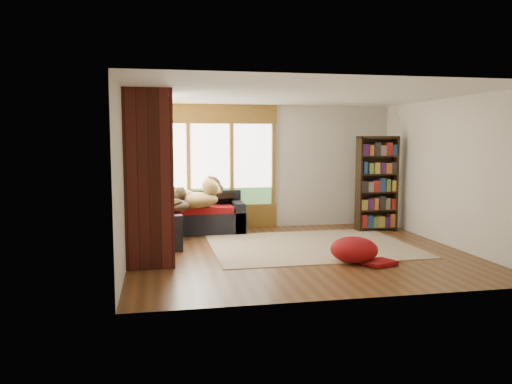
{
  "coord_description": "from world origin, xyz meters",
  "views": [
    {
      "loc": [
        -2.27,
        -7.89,
        1.87
      ],
      "look_at": [
        -0.58,
        0.71,
        0.95
      ],
      "focal_mm": 35.0,
      "sensor_mm": 36.0,
      "label": 1
    }
  ],
  "objects": [
    {
      "name": "wall_right",
      "position": [
        2.75,
        0.0,
        1.3
      ],
      "size": [
        0.04,
        5.0,
        2.6
      ],
      "primitive_type": "cube",
      "color": "silver",
      "rests_on": "ground"
    },
    {
      "name": "wall_left",
      "position": [
        -2.75,
        0.0,
        1.3
      ],
      "size": [
        0.04,
        5.0,
        2.6
      ],
      "primitive_type": "cube",
      "color": "silver",
      "rests_on": "ground"
    },
    {
      "name": "floor",
      "position": [
        0.0,
        0.0,
        0.0
      ],
      "size": [
        5.5,
        5.5,
        0.0
      ],
      "primitive_type": "plane",
      "color": "#4E2D15",
      "rests_on": "ground"
    },
    {
      "name": "throw_pillows",
      "position": [
        -1.86,
        1.75,
        0.77
      ],
      "size": [
        1.98,
        1.68,
        0.45
      ],
      "color": "black",
      "rests_on": "sectional_sofa"
    },
    {
      "name": "brick_chimney",
      "position": [
        -2.4,
        -0.35,
        1.3
      ],
      "size": [
        0.7,
        0.7,
        2.6
      ],
      "primitive_type": "cube",
      "color": "#471914",
      "rests_on": "ground"
    },
    {
      "name": "pouf",
      "position": [
        0.65,
        -0.83,
        0.21
      ],
      "size": [
        0.88,
        0.88,
        0.39
      ],
      "primitive_type": "ellipsoid",
      "rotation": [
        0.0,
        0.0,
        0.25
      ],
      "color": "#990B0C",
      "rests_on": "area_rug"
    },
    {
      "name": "dog_tan",
      "position": [
        -1.51,
        1.73,
        0.81
      ],
      "size": [
        1.02,
        0.68,
        0.54
      ],
      "rotation": [
        0.0,
        0.0,
        0.09
      ],
      "color": "olive",
      "rests_on": "sectional_sofa"
    },
    {
      "name": "roller_blind",
      "position": [
        -2.69,
        2.03,
        1.75
      ],
      "size": [
        0.03,
        0.72,
        0.9
      ],
      "primitive_type": "cube",
      "color": "#779756",
      "rests_on": "wall_left"
    },
    {
      "name": "bookshelf",
      "position": [
        2.14,
        1.64,
        0.97
      ],
      "size": [
        0.83,
        0.28,
        1.94
      ],
      "color": "black",
      "rests_on": "ground"
    },
    {
      "name": "dog_brindle",
      "position": [
        -1.94,
        1.31,
        0.73
      ],
      "size": [
        0.58,
        0.78,
        0.39
      ],
      "rotation": [
        0.0,
        0.0,
        1.33
      ],
      "color": "black",
      "rests_on": "sectional_sofa"
    },
    {
      "name": "wall_front",
      "position": [
        0.0,
        -2.5,
        1.3
      ],
      "size": [
        5.5,
        0.04,
        2.6
      ],
      "primitive_type": "cube",
      "color": "silver",
      "rests_on": "ground"
    },
    {
      "name": "wall_back",
      "position": [
        0.0,
        2.5,
        1.3
      ],
      "size": [
        5.5,
        0.04,
        2.6
      ],
      "primitive_type": "cube",
      "color": "silver",
      "rests_on": "ground"
    },
    {
      "name": "sectional_sofa",
      "position": [
        -1.95,
        1.7,
        0.3
      ],
      "size": [
        2.2,
        2.2,
        0.8
      ],
      "rotation": [
        0.0,
        0.0,
        -0.07
      ],
      "color": "black",
      "rests_on": "ground"
    },
    {
      "name": "ceiling",
      "position": [
        0.0,
        0.0,
        2.6
      ],
      "size": [
        5.5,
        5.5,
        0.0
      ],
      "primitive_type": "plane",
      "color": "white"
    },
    {
      "name": "windows_left",
      "position": [
        -2.72,
        1.2,
        1.35
      ],
      "size": [
        0.1,
        2.62,
        1.9
      ],
      "color": "olive",
      "rests_on": "wall_left"
    },
    {
      "name": "windows_back",
      "position": [
        -1.2,
        2.47,
        1.35
      ],
      "size": [
        2.82,
        0.1,
        1.9
      ],
      "color": "olive",
      "rests_on": "wall_back"
    },
    {
      "name": "area_rug",
      "position": [
        0.35,
        0.43,
        0.01
      ],
      "size": [
        3.51,
        2.69,
        0.01
      ],
      "primitive_type": "cube",
      "rotation": [
        0.0,
        0.0,
        0.01
      ],
      "color": "beige",
      "rests_on": "ground"
    }
  ]
}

